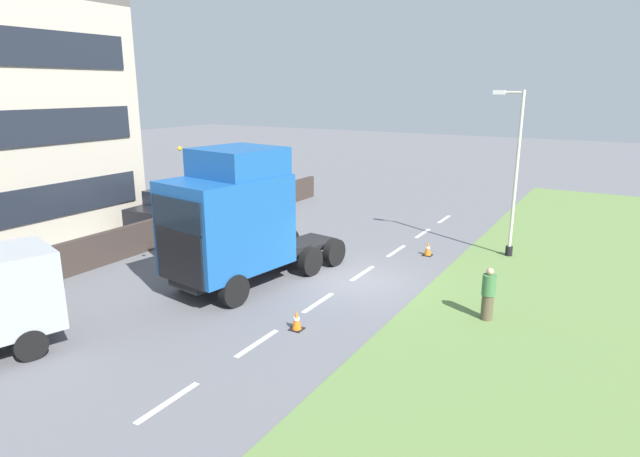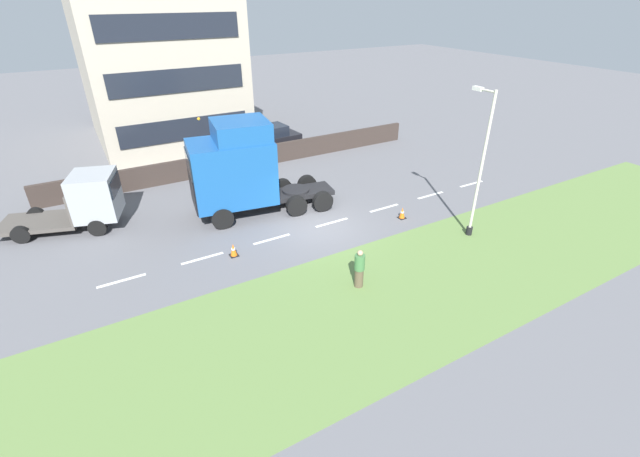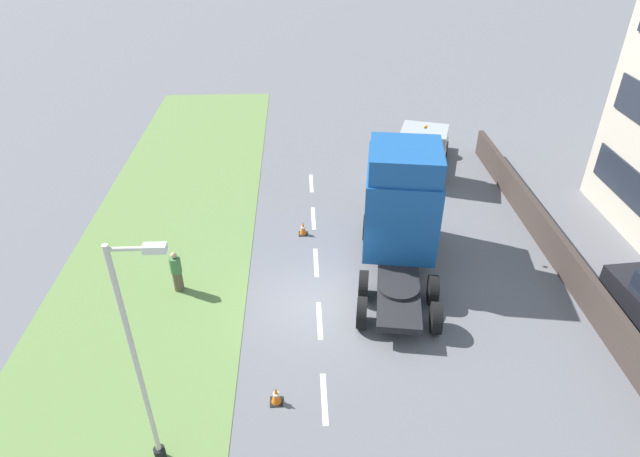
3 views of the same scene
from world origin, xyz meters
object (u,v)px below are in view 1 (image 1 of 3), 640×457
at_px(pedestrian, 488,295).
at_px(traffic_cone_trailing, 428,249).
at_px(lorry_cab, 234,220).
at_px(traffic_cone_lead, 297,320).
at_px(lamp_post, 513,180).
at_px(parked_car, 174,208).

distance_m(pedestrian, traffic_cone_trailing, 6.21).
relative_size(lorry_cab, traffic_cone_lead, 12.53).
xyz_separation_m(lorry_cab, traffic_cone_lead, (-3.56, 1.74, -2.09)).
xyz_separation_m(lorry_cab, lamp_post, (-7.18, -8.31, 0.70)).
relative_size(parked_car, traffic_cone_lead, 8.34).
bearing_deg(lamp_post, parked_car, 13.35).
relative_size(lorry_cab, lamp_post, 1.12).
distance_m(lorry_cab, traffic_cone_lead, 4.48).
bearing_deg(lamp_post, lorry_cab, 49.19).
relative_size(lorry_cab, traffic_cone_trailing, 12.53).
distance_m(lorry_cab, lamp_post, 11.00).
xyz_separation_m(lamp_post, traffic_cone_trailing, (2.74, 1.61, -2.79)).
bearing_deg(traffic_cone_lead, parked_car, -30.10).
relative_size(pedestrian, traffic_cone_lead, 2.76).
distance_m(lamp_post, traffic_cone_lead, 11.04).
xyz_separation_m(lorry_cab, pedestrian, (-8.00, -1.64, -1.59)).
xyz_separation_m(parked_car, pedestrian, (-15.69, 3.15, -0.17)).
distance_m(lamp_post, traffic_cone_trailing, 4.23).
bearing_deg(lamp_post, pedestrian, 97.04).
bearing_deg(traffic_cone_lead, pedestrian, -142.75).
relative_size(lorry_cab, pedestrian, 4.55).
bearing_deg(traffic_cone_trailing, traffic_cone_lead, 84.11).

